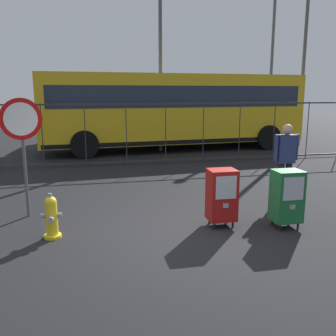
# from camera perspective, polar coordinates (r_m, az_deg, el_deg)

# --- Properties ---
(ground_plane) EXTENTS (60.00, 60.00, 0.00)m
(ground_plane) POSITION_cam_1_polar(r_m,az_deg,el_deg) (6.19, -0.44, -10.52)
(ground_plane) COLOR black
(fire_hydrant) EXTENTS (0.33, 0.32, 0.75)m
(fire_hydrant) POSITION_cam_1_polar(r_m,az_deg,el_deg) (6.33, -17.43, -7.19)
(fire_hydrant) COLOR yellow
(fire_hydrant) RESTS_ON ground_plane
(newspaper_box_primary) EXTENTS (0.48, 0.42, 1.02)m
(newspaper_box_primary) POSITION_cam_1_polar(r_m,az_deg,el_deg) (6.57, 8.24, -4.09)
(newspaper_box_primary) COLOR black
(newspaper_box_primary) RESTS_ON ground_plane
(newspaper_box_secondary) EXTENTS (0.48, 0.42, 1.02)m
(newspaper_box_secondary) POSITION_cam_1_polar(r_m,az_deg,el_deg) (6.75, 17.76, -4.10)
(newspaper_box_secondary) COLOR black
(newspaper_box_secondary) RESTS_ON ground_plane
(stop_sign) EXTENTS (0.71, 0.31, 2.23)m
(stop_sign) POSITION_cam_1_polar(r_m,az_deg,el_deg) (7.31, -21.46, 5.06)
(stop_sign) COLOR #4C4F54
(stop_sign) RESTS_ON ground_plane
(pedestrian) EXTENTS (0.55, 0.22, 1.67)m
(pedestrian) POSITION_cam_1_polar(r_m,az_deg,el_deg) (8.28, 17.60, 1.44)
(pedestrian) COLOR black
(pedestrian) RESTS_ON ground_plane
(fence_barrier) EXTENTS (18.03, 0.04, 2.00)m
(fence_barrier) POSITION_cam_1_polar(r_m,az_deg,el_deg) (12.01, -6.42, 5.27)
(fence_barrier) COLOR #2D2D33
(fence_barrier) RESTS_ON ground_plane
(bus_near) EXTENTS (10.66, 3.43, 3.00)m
(bus_near) POSITION_cam_1_polar(r_m,az_deg,el_deg) (15.27, 0.83, 9.29)
(bus_near) COLOR gold
(bus_near) RESTS_ON ground_plane
(bus_far) EXTENTS (10.71, 3.69, 3.00)m
(bus_far) POSITION_cam_1_polar(r_m,az_deg,el_deg) (19.53, 3.42, 9.79)
(bus_far) COLOR #19519E
(bus_far) RESTS_ON ground_plane
(street_light_near_left) EXTENTS (0.32, 0.32, 6.72)m
(street_light_near_left) POSITION_cam_1_polar(r_m,az_deg,el_deg) (17.30, 20.19, 16.21)
(street_light_near_left) COLOR #4C4F54
(street_light_near_left) RESTS_ON ground_plane
(street_light_near_right) EXTENTS (0.32, 0.32, 6.95)m
(street_light_near_right) POSITION_cam_1_polar(r_m,az_deg,el_deg) (19.78, 15.67, 16.16)
(street_light_near_right) COLOR #4C4F54
(street_light_near_right) RESTS_ON ground_plane
(street_light_far_left) EXTENTS (0.32, 0.32, 7.52)m
(street_light_far_left) POSITION_cam_1_polar(r_m,az_deg,el_deg) (14.93, -1.19, 19.31)
(street_light_far_left) COLOR #4C4F54
(street_light_far_left) RESTS_ON ground_plane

